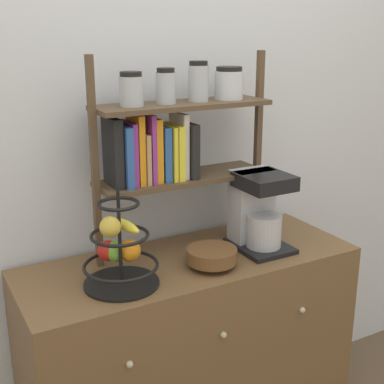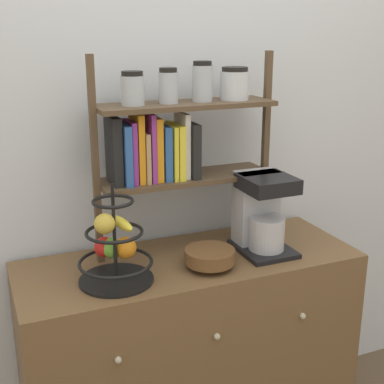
% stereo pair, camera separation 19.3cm
% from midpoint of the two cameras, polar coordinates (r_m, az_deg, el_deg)
% --- Properties ---
extents(wall_back, '(7.00, 0.05, 2.60)m').
position_cam_midpoint_polar(wall_back, '(2.14, -0.59, 6.20)').
color(wall_back, silver).
rests_on(wall_back, ground_plane).
extents(sideboard, '(1.28, 0.49, 0.87)m').
position_cam_midpoint_polar(sideboard, '(2.24, 2.37, -17.45)').
color(sideboard, brown).
rests_on(sideboard, ground_plane).
extents(coffee_maker, '(0.19, 0.24, 0.30)m').
position_cam_midpoint_polar(coffee_maker, '(2.08, 10.07, -2.19)').
color(coffee_maker, black).
rests_on(coffee_maker, sideboard).
extents(fruit_stand, '(0.26, 0.26, 0.35)m').
position_cam_midpoint_polar(fruit_stand, '(1.82, -5.27, -6.04)').
color(fruit_stand, black).
rests_on(fruit_stand, sideboard).
extents(wooden_bowl, '(0.18, 0.18, 0.07)m').
position_cam_midpoint_polar(wooden_bowl, '(1.94, 4.78, -6.97)').
color(wooden_bowl, brown).
rests_on(wooden_bowl, sideboard).
extents(shelf_hutch, '(0.71, 0.20, 0.75)m').
position_cam_midpoint_polar(shelf_hutch, '(1.97, 0.66, 6.09)').
color(shelf_hutch, brown).
rests_on(shelf_hutch, sideboard).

